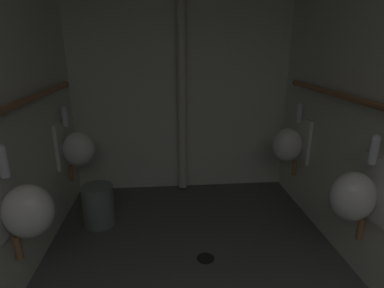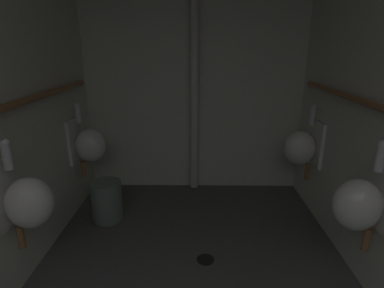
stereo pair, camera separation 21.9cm
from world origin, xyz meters
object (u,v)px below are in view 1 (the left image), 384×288
Objects in this scene: urinal_left_far at (76,148)px; urinal_right_mid at (356,195)px; standpipe_back_wall at (182,82)px; urinal_right_far at (290,144)px; urinal_left_mid at (24,210)px; waste_bin at (98,205)px; floor_drain at (206,258)px.

urinal_left_far and urinal_right_mid have the same top height.
standpipe_back_wall reaches higher than urinal_left_far.
urinal_right_mid is 1.13m from urinal_right_far.
waste_bin is at bearing 76.76° from urinal_left_mid.
urinal_right_mid is 1.00× the size of urinal_right_far.
floor_drain is at bearing 15.63° from urinal_left_mid.
waste_bin is at bearing 154.02° from urinal_right_mid.
urinal_right_far is (0.00, 1.13, 0.00)m from urinal_right_mid.
urinal_left_mid is 1.19m from urinal_left_far.
urinal_right_mid is at bearing -18.59° from floor_drain.
standpipe_back_wall reaches higher than floor_drain.
urinal_right_far reaches higher than waste_bin.
floor_drain is at bearing -139.76° from urinal_right_far.
urinal_left_mid is at bearing -103.24° from waste_bin.
urinal_left_mid is at bearing -123.16° from standpipe_back_wall.
urinal_left_mid is 1.38m from floor_drain.
waste_bin is at bearing 147.35° from floor_drain.
floor_drain is at bearing -36.86° from urinal_left_far.
urinal_right_mid is 5.39× the size of floor_drain.
urinal_left_mid is 2.01m from standpipe_back_wall.
standpipe_back_wall is (1.05, 0.43, 0.57)m from urinal_left_far.
urinal_left_far is (0.00, 1.19, 0.00)m from urinal_left_mid.
waste_bin is (-0.84, -0.69, -1.05)m from standpipe_back_wall.
urinal_left_far is 1.27m from standpipe_back_wall.
urinal_left_mid and urinal_left_far have the same top height.
urinal_right_far is at bearing 90.00° from urinal_right_mid.
urinal_left_mid and urinal_right_mid have the same top height.
urinal_left_far is 0.31× the size of standpipe_back_wall.
standpipe_back_wall reaches higher than urinal_left_mid.
standpipe_back_wall is at bearing 39.56° from waste_bin.
urinal_left_mid is 5.39× the size of floor_drain.
urinal_right_far is (2.11, 1.13, 0.00)m from urinal_left_mid.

